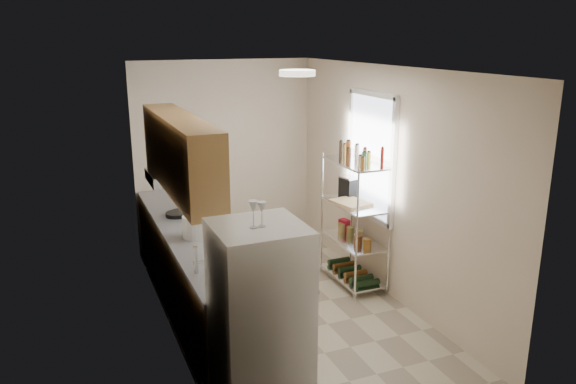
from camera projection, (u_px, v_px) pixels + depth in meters
name	position (u px, v px, depth m)	size (l,w,h in m)	color
room	(285.00, 195.00, 5.84)	(2.52, 4.42, 2.62)	beige
counter_run	(192.00, 269.00, 6.12)	(0.63, 3.51, 0.90)	#AD7D4A
upper_cabinets	(180.00, 154.00, 5.40)	(0.33, 2.20, 0.72)	#AD7D4A
range_hood	(172.00, 177.00, 6.25)	(0.50, 0.60, 0.12)	#B7BABC
window	(371.00, 156.00, 6.54)	(0.06, 1.00, 1.46)	white
bakers_rack	(355.00, 196.00, 6.53)	(0.45, 0.90, 1.73)	silver
ceiling_dome	(297.00, 73.00, 5.23)	(0.34, 0.34, 0.06)	white
refrigerator	(260.00, 326.00, 4.22)	(0.66, 0.66, 1.60)	white
wine_glass_a	(253.00, 214.00, 3.93)	(0.07, 0.07, 0.20)	silver
wine_glass_b	(262.00, 214.00, 3.96)	(0.06, 0.06, 0.18)	silver
rice_cooker	(196.00, 227.00, 5.76)	(0.28, 0.28, 0.22)	white
frying_pan_large	(177.00, 214.00, 6.45)	(0.26, 0.26, 0.04)	black
frying_pan_small	(179.00, 212.00, 6.53)	(0.20, 0.20, 0.04)	black
cutting_board	(351.00, 203.00, 6.54)	(0.33, 0.43, 0.03)	tan
espresso_machine	(348.00, 187.00, 6.81)	(0.14, 0.21, 0.25)	black
storage_bag	(344.00, 225.00, 6.97)	(0.09, 0.13, 0.14)	#AB1526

